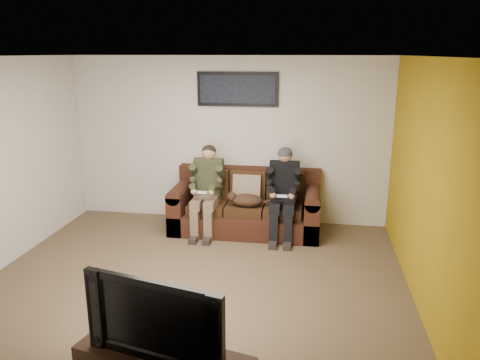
% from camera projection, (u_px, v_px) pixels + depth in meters
% --- Properties ---
extents(floor, '(5.00, 5.00, 0.00)m').
position_uv_depth(floor, '(195.00, 282.00, 5.57)').
color(floor, brown).
rests_on(floor, ground).
extents(ceiling, '(5.00, 5.00, 0.00)m').
position_uv_depth(ceiling, '(189.00, 56.00, 4.88)').
color(ceiling, silver).
rests_on(ceiling, ground).
extents(wall_back, '(5.00, 0.00, 5.00)m').
position_uv_depth(wall_back, '(229.00, 140.00, 7.37)').
color(wall_back, beige).
rests_on(wall_back, ground).
extents(wall_front, '(5.00, 0.00, 5.00)m').
position_uv_depth(wall_front, '(106.00, 263.00, 3.08)').
color(wall_front, beige).
rests_on(wall_front, ground).
extents(wall_right, '(0.00, 4.50, 4.50)m').
position_uv_depth(wall_right, '(426.00, 186.00, 4.85)').
color(wall_right, beige).
rests_on(wall_right, ground).
extents(accent_wall_right, '(0.00, 4.50, 4.50)m').
position_uv_depth(accent_wall_right, '(425.00, 186.00, 4.85)').
color(accent_wall_right, '#A28010').
rests_on(accent_wall_right, ground).
extents(sofa, '(2.22, 0.96, 0.91)m').
position_uv_depth(sofa, '(246.00, 207.00, 7.17)').
color(sofa, '#381B10').
rests_on(sofa, ground).
extents(throw_pillow, '(0.42, 0.20, 0.42)m').
position_uv_depth(throw_pillow, '(247.00, 188.00, 7.13)').
color(throw_pillow, '#947C61').
rests_on(throw_pillow, sofa).
extents(throw_blanket, '(0.45, 0.22, 0.08)m').
position_uv_depth(throw_blanket, '(207.00, 166.00, 7.39)').
color(throw_blanket, tan).
rests_on(throw_blanket, sofa).
extents(person_left, '(0.51, 0.87, 1.30)m').
position_uv_depth(person_left, '(207.00, 185.00, 6.97)').
color(person_left, brown).
rests_on(person_left, sofa).
extents(person_right, '(0.51, 0.86, 1.31)m').
position_uv_depth(person_right, '(284.00, 188.00, 6.80)').
color(person_right, black).
rests_on(person_right, sofa).
extents(cat, '(0.66, 0.26, 0.24)m').
position_uv_depth(cat, '(246.00, 200.00, 6.87)').
color(cat, '#462B1B').
rests_on(cat, sofa).
extents(framed_poster, '(1.25, 0.05, 0.52)m').
position_uv_depth(framed_poster, '(238.00, 89.00, 7.10)').
color(framed_poster, black).
rests_on(framed_poster, wall_back).
extents(television, '(1.14, 0.41, 0.65)m').
position_uv_depth(television, '(161.00, 314.00, 3.47)').
color(television, black).
rests_on(television, tv_stand).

